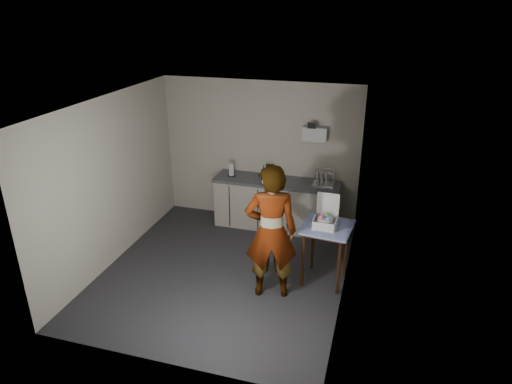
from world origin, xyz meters
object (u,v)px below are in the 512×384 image
(side_table, at_px, (326,233))
(bakery_box, at_px, (325,220))
(standing_man, at_px, (271,232))
(dish_rack, at_px, (323,181))
(soda_can, at_px, (273,177))
(paper_towel, at_px, (231,170))
(soap_bottle, at_px, (264,173))
(dark_bottle, at_px, (268,171))
(kitchen_counter, at_px, (276,205))

(side_table, bearing_deg, bakery_box, -156.85)
(standing_man, xyz_separation_m, dish_rack, (0.40, 2.09, -0.01))
(side_table, relative_size, soda_can, 7.91)
(standing_man, height_order, soda_can, standing_man)
(standing_man, bearing_deg, paper_towel, -73.27)
(dish_rack, bearing_deg, soap_bottle, -173.36)
(dish_rack, bearing_deg, paper_towel, -177.48)
(soda_can, height_order, dish_rack, dish_rack)
(soda_can, relative_size, dark_bottle, 0.45)
(standing_man, distance_m, bakery_box, 0.84)
(kitchen_counter, xyz_separation_m, soda_can, (-0.07, -0.01, 0.54))
(standing_man, relative_size, dish_rack, 5.39)
(paper_towel, xyz_separation_m, bakery_box, (1.92, -1.50, -0.02))
(paper_towel, height_order, bakery_box, bakery_box)
(kitchen_counter, bearing_deg, paper_towel, -179.08)
(bakery_box, bearing_deg, side_table, 19.25)
(bakery_box, bearing_deg, kitchen_counter, 127.33)
(standing_man, bearing_deg, kitchen_counter, -93.69)
(paper_towel, bearing_deg, side_table, -37.54)
(kitchen_counter, xyz_separation_m, dish_rack, (0.81, 0.06, 0.54))
(side_table, height_order, standing_man, standing_man)
(soda_can, height_order, dark_bottle, dark_bottle)
(paper_towel, bearing_deg, bakery_box, -38.11)
(kitchen_counter, height_order, paper_towel, paper_towel)
(bakery_box, bearing_deg, paper_towel, 143.98)
(soda_can, bearing_deg, dark_bottle, 139.86)
(standing_man, relative_size, soap_bottle, 7.22)
(standing_man, height_order, soap_bottle, standing_man)
(kitchen_counter, relative_size, paper_towel, 8.99)
(side_table, relative_size, paper_towel, 3.64)
(standing_man, distance_m, paper_towel, 2.38)
(dark_bottle, bearing_deg, soda_can, -40.14)
(soap_bottle, xyz_separation_m, dish_rack, (1.04, 0.12, -0.08))
(side_table, distance_m, bakery_box, 0.22)
(standing_man, height_order, dish_rack, standing_man)
(side_table, xyz_separation_m, soap_bottle, (-1.33, 1.45, 0.25))
(standing_man, height_order, bakery_box, standing_man)
(soda_can, bearing_deg, standing_man, -76.39)
(dark_bottle, relative_size, dish_rack, 0.71)
(dish_rack, bearing_deg, side_table, -79.53)
(standing_man, bearing_deg, side_table, -157.76)
(soap_bottle, xyz_separation_m, dark_bottle, (0.04, 0.15, -0.01))
(soap_bottle, distance_m, dish_rack, 1.05)
(dark_bottle, bearing_deg, side_table, -50.97)
(paper_towel, bearing_deg, kitchen_counter, 0.92)
(side_table, height_order, soap_bottle, soap_bottle)
(kitchen_counter, height_order, side_table, kitchen_counter)
(soda_can, height_order, bakery_box, bakery_box)
(dark_bottle, distance_m, paper_towel, 0.66)
(standing_man, bearing_deg, dish_rack, -115.93)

